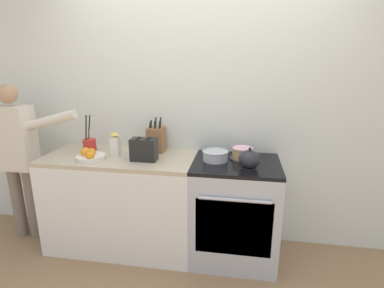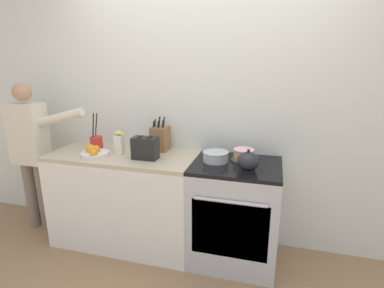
% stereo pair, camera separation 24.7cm
% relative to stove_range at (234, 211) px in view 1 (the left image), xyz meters
% --- Properties ---
extents(ground_plane, '(16.00, 16.00, 0.00)m').
position_rel_stove_range_xyz_m(ground_plane, '(-0.33, -0.30, -0.44)').
color(ground_plane, '#93704C').
extents(wall_back, '(8.00, 0.04, 2.60)m').
position_rel_stove_range_xyz_m(wall_back, '(-0.33, 0.33, 0.86)').
color(wall_back, silver).
rests_on(wall_back, ground_plane).
extents(counter_cabinet, '(1.33, 0.61, 0.89)m').
position_rel_stove_range_xyz_m(counter_cabinet, '(-1.03, 0.00, -0.00)').
color(counter_cabinet, white).
rests_on(counter_cabinet, ground_plane).
extents(stove_range, '(0.72, 0.64, 0.89)m').
position_rel_stove_range_xyz_m(stove_range, '(0.00, 0.00, 0.00)').
color(stove_range, '#B7BABF').
rests_on(stove_range, ground_plane).
extents(layer_cake, '(0.21, 0.21, 0.10)m').
position_rel_stove_range_xyz_m(layer_cake, '(0.05, 0.10, 0.49)').
color(layer_cake, '#4C4C51').
rests_on(layer_cake, stove_range).
extents(tea_kettle, '(0.21, 0.17, 0.17)m').
position_rel_stove_range_xyz_m(tea_kettle, '(0.10, -0.11, 0.51)').
color(tea_kettle, '#232328').
rests_on(tea_kettle, stove_range).
extents(mixing_bowl, '(0.22, 0.22, 0.09)m').
position_rel_stove_range_xyz_m(mixing_bowl, '(-0.18, 0.02, 0.49)').
color(mixing_bowl, '#B7BABF').
rests_on(mixing_bowl, stove_range).
extents(knife_block, '(0.15, 0.16, 0.32)m').
position_rel_stove_range_xyz_m(knife_block, '(-0.74, 0.20, 0.56)').
color(knife_block, olive).
rests_on(knife_block, counter_cabinet).
extents(utensil_crock, '(0.12, 0.12, 0.34)m').
position_rel_stove_range_xyz_m(utensil_crock, '(-1.34, 0.08, 0.51)').
color(utensil_crock, red).
rests_on(utensil_crock, counter_cabinet).
extents(fruit_bowl, '(0.24, 0.24, 0.10)m').
position_rel_stove_range_xyz_m(fruit_bowl, '(-1.23, -0.13, 0.48)').
color(fruit_bowl, silver).
rests_on(fruit_bowl, counter_cabinet).
extents(toaster, '(0.23, 0.12, 0.19)m').
position_rel_stove_range_xyz_m(toaster, '(-0.77, -0.07, 0.54)').
color(toaster, black).
rests_on(toaster, counter_cabinet).
extents(milk_carton, '(0.07, 0.07, 0.22)m').
position_rel_stove_range_xyz_m(milk_carton, '(-1.06, 0.01, 0.55)').
color(milk_carton, white).
rests_on(milk_carton, counter_cabinet).
extents(person_baker, '(0.89, 0.20, 1.50)m').
position_rel_stove_range_xyz_m(person_baker, '(-2.02, -0.02, 0.45)').
color(person_baker, '#7A6B5B').
rests_on(person_baker, ground_plane).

